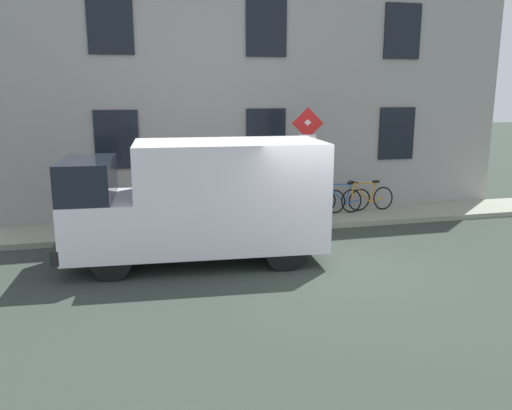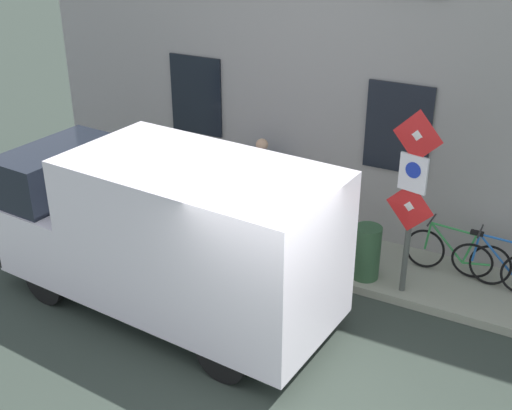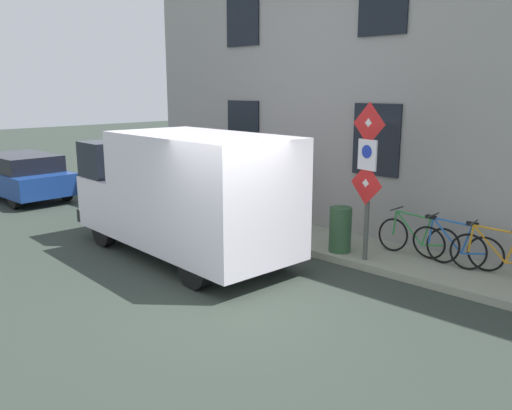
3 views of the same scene
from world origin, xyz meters
name	(u,v)px [view 1 (image 1 of 3)]	position (x,y,z in m)	size (l,w,h in m)	color
ground_plane	(321,267)	(0.00, 0.00, 0.00)	(80.00, 80.00, 0.00)	#2D362F
sidewalk_slab	(273,222)	(3.55, 0.00, 0.07)	(1.66, 16.33, 0.14)	gray
building_facade	(263,88)	(4.72, 0.00, 3.55)	(0.75, 14.33, 7.10)	gray
sign_post_stacked	(307,154)	(2.92, -0.69, 1.94)	(0.20, 0.55, 2.84)	#474C47
delivery_van	(201,198)	(1.01, 2.29, 1.33)	(2.38, 5.46, 2.50)	white
bicycle_orange	(367,198)	(3.82, -2.85, 0.51)	(0.46, 1.71, 0.89)	black
bicycle_blue	(342,199)	(3.83, -2.08, 0.51)	(0.46, 1.71, 0.89)	black
bicycle_green	(316,201)	(3.83, -1.31, 0.51)	(0.46, 1.71, 0.89)	black
pedestrian	(187,187)	(3.84, 2.25, 1.07)	(0.42, 0.48, 1.72)	#262B47
litter_bin	(280,206)	(3.07, -0.05, 0.59)	(0.44, 0.44, 0.90)	#2D5133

